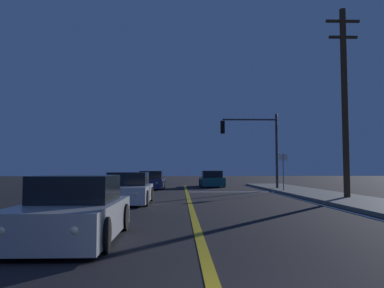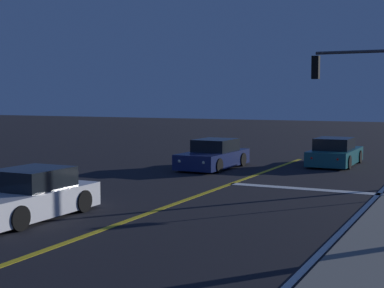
{
  "view_description": "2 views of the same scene",
  "coord_description": "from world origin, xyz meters",
  "px_view_note": "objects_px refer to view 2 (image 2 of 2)",
  "views": [
    {
      "loc": [
        -0.42,
        -3.48,
        1.48
      ],
      "look_at": [
        0.27,
        19.11,
        2.94
      ],
      "focal_mm": 36.4,
      "sensor_mm": 36.0,
      "label": 1
    },
    {
      "loc": [
        8.21,
        1.48,
        3.31
      ],
      "look_at": [
        -0.44,
        19.09,
        1.69
      ],
      "focal_mm": 53.82,
      "sensor_mm": 36.0,
      "label": 2
    }
  ],
  "objects_px": {
    "car_far_approaching_navy": "(214,156)",
    "traffic_signal_near_right": "(377,88)",
    "car_side_waiting_white": "(29,196)",
    "car_distant_tail_teal": "(335,153)"
  },
  "relations": [
    {
      "from": "car_far_approaching_navy",
      "to": "traffic_signal_near_right",
      "type": "relative_size",
      "value": 0.83
    },
    {
      "from": "car_side_waiting_white",
      "to": "traffic_signal_near_right",
      "type": "relative_size",
      "value": 0.78
    },
    {
      "from": "car_far_approaching_navy",
      "to": "car_distant_tail_teal",
      "type": "bearing_deg",
      "value": -142.05
    },
    {
      "from": "car_distant_tail_teal",
      "to": "traffic_signal_near_right",
      "type": "height_order",
      "value": "traffic_signal_near_right"
    },
    {
      "from": "car_far_approaching_navy",
      "to": "traffic_signal_near_right",
      "type": "distance_m",
      "value": 8.31
    },
    {
      "from": "car_side_waiting_white",
      "to": "car_distant_tail_teal",
      "type": "height_order",
      "value": "same"
    },
    {
      "from": "car_distant_tail_teal",
      "to": "car_far_approaching_navy",
      "type": "distance_m",
      "value": 6.02
    },
    {
      "from": "car_far_approaching_navy",
      "to": "traffic_signal_near_right",
      "type": "xyz_separation_m",
      "value": [
        7.51,
        -1.83,
        3.04
      ]
    },
    {
      "from": "car_distant_tail_teal",
      "to": "traffic_signal_near_right",
      "type": "relative_size",
      "value": 0.83
    },
    {
      "from": "car_side_waiting_white",
      "to": "car_far_approaching_navy",
      "type": "distance_m",
      "value": 12.25
    }
  ]
}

